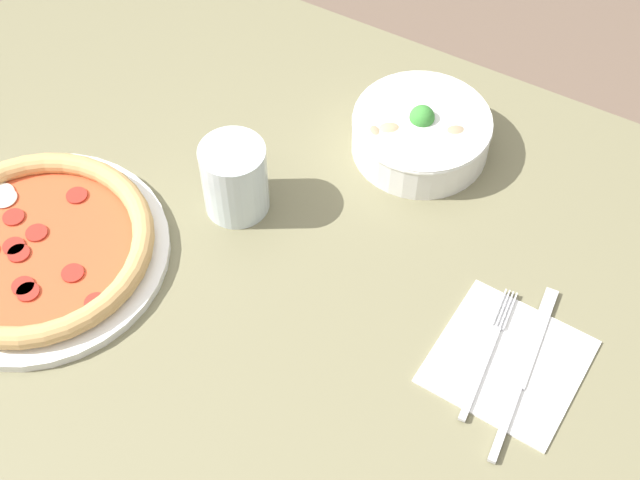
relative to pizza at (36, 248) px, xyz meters
name	(u,v)px	position (x,y,z in m)	size (l,w,h in m)	color
ground_plane	(269,476)	(0.19, 0.14, -0.77)	(8.00, 8.00, 0.00)	brown
dining_table	(247,291)	(0.19, 0.14, -0.13)	(1.11, 0.84, 0.75)	#706B4C
pizza	(36,248)	(0.00, 0.00, 0.00)	(0.31, 0.31, 0.04)	white
bowl	(421,131)	(0.32, 0.38, 0.01)	(0.18, 0.18, 0.07)	white
napkin	(507,364)	(0.54, 0.14, -0.02)	(0.16, 0.16, 0.00)	white
fork	(487,354)	(0.52, 0.14, -0.01)	(0.03, 0.18, 0.00)	silver
knife	(521,378)	(0.56, 0.13, -0.01)	(0.03, 0.23, 0.01)	silver
glass	(235,178)	(0.16, 0.18, 0.03)	(0.08, 0.08, 0.10)	silver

